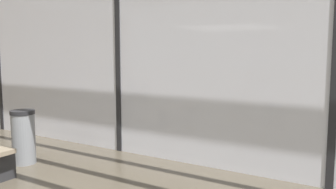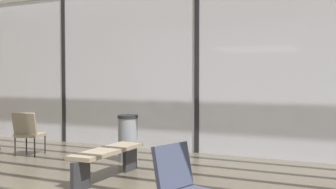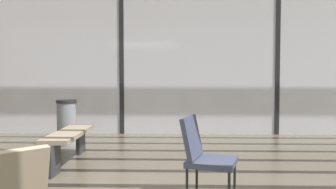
% 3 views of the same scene
% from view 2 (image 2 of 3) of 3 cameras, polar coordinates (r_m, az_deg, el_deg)
% --- Properties ---
extents(glass_curtain_wall, '(14.00, 0.08, 3.53)m').
position_cam_2_polar(glass_curtain_wall, '(8.40, 4.21, 3.80)').
color(glass_curtain_wall, silver).
rests_on(glass_curtain_wall, ground).
extents(window_mullion_0, '(0.10, 0.12, 3.53)m').
position_cam_2_polar(window_mullion_0, '(10.23, -14.36, 3.41)').
color(window_mullion_0, black).
rests_on(window_mullion_0, ground).
extents(window_mullion_1, '(0.10, 0.12, 3.53)m').
position_cam_2_polar(window_mullion_1, '(8.40, 4.21, 3.80)').
color(window_mullion_1, black).
rests_on(window_mullion_1, ground).
extents(parked_airplane, '(12.94, 3.80, 3.80)m').
position_cam_2_polar(parked_airplane, '(14.22, 12.38, 3.54)').
color(parked_airplane, silver).
rests_on(parked_airplane, ground).
extents(lounge_chair_0, '(0.64, 0.61, 0.87)m').
position_cam_2_polar(lounge_chair_0, '(4.01, 2.08, -12.51)').
color(lounge_chair_0, '#33384C').
rests_on(lounge_chair_0, ground).
extents(lounge_chair_4, '(0.60, 0.63, 0.87)m').
position_cam_2_polar(lounge_chair_4, '(8.56, -19.17, -4.87)').
color(lounge_chair_4, '#7F705B').
rests_on(lounge_chair_4, ground).
extents(waiting_bench, '(0.43, 1.70, 0.47)m').
position_cam_2_polar(waiting_bench, '(6.22, -8.51, -8.55)').
color(waiting_bench, '#7F705B').
rests_on(waiting_bench, ground).
extents(trash_bin, '(0.38, 0.38, 0.86)m').
position_cam_2_polar(trash_bin, '(7.57, -5.69, -6.11)').
color(trash_bin, slate).
rests_on(trash_bin, ground).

